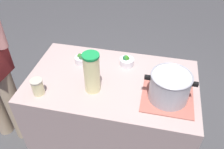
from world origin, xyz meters
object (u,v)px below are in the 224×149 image
mason_jar (38,87)px  broccoli_bowl_center (127,61)px  broccoli_bowl_front (82,59)px  cooking_pot (170,86)px  lemonade_pitcher (92,73)px

mason_jar → broccoli_bowl_center: mason_jar is taller
mason_jar → broccoli_bowl_front: 0.44m
cooking_pot → broccoli_bowl_center: cooking_pot is taller
broccoli_bowl_front → broccoli_bowl_center: broccoli_bowl_center is taller
broccoli_bowl_front → mason_jar: bearing=66.0°
cooking_pot → lemonade_pitcher: 0.52m
lemonade_pitcher → broccoli_bowl_front: 0.35m
cooking_pot → mason_jar: size_ratio=2.86×
broccoli_bowl_front → broccoli_bowl_center: 0.36m
mason_jar → broccoli_bowl_center: (-0.53, -0.45, -0.02)m
cooking_pot → broccoli_bowl_front: bearing=-20.6°
cooking_pot → lemonade_pitcher: bearing=2.7°
lemonade_pitcher → broccoli_bowl_center: bearing=-118.8°
lemonade_pitcher → mason_jar: 0.38m
lemonade_pitcher → broccoli_bowl_front: size_ratio=2.84×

